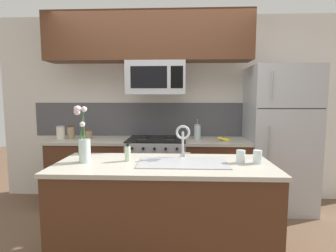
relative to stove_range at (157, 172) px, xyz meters
name	(u,v)px	position (x,y,z in m)	size (l,w,h in m)	color
ground_plane	(150,241)	(0.00, -0.90, -0.46)	(10.00, 10.00, 0.00)	brown
rear_partition	(179,109)	(0.30, 0.38, 0.84)	(5.20, 0.10, 2.60)	silver
splash_band	(159,119)	(0.00, 0.32, 0.69)	(3.61, 0.01, 0.48)	#4C4C51
back_counter_left	(92,172)	(-0.89, 0.00, -0.01)	(1.05, 0.65, 0.91)	#4C2B19
back_counter_right	(216,173)	(0.79, 0.00, -0.01)	(0.85, 0.65, 0.91)	#4C2B19
stove_range	(157,172)	(0.00, 0.00, 0.00)	(0.76, 0.64, 0.93)	#A8AAAF
microwave	(156,78)	(0.00, -0.02, 1.25)	(0.74, 0.40, 0.42)	#A8AAAF
upper_cabinet_band	(148,37)	(-0.10, -0.05, 1.76)	(2.59, 0.34, 0.60)	#4C2B19
refrigerator	(278,139)	(1.60, 0.02, 0.47)	(0.81, 0.74, 1.86)	#A8AAAF
storage_jar_tall	(61,133)	(-1.30, -0.01, 0.54)	(0.11, 0.11, 0.17)	silver
storage_jar_medium	(71,132)	(-1.17, 0.02, 0.54)	(0.10, 0.10, 0.18)	#997F5B
storage_jar_short	(89,134)	(-0.92, 0.01, 0.51)	(0.09, 0.09, 0.12)	#997F5B
banana_bunch	(224,139)	(0.88, -0.06, 0.47)	(0.19, 0.12, 0.08)	yellow
french_press	(197,132)	(0.54, 0.06, 0.55)	(0.09, 0.09, 0.27)	silver
island_counter	(164,214)	(0.17, -1.25, -0.01)	(1.85, 0.75, 0.91)	#4C2B19
kitchen_sink	(183,171)	(0.33, -1.25, 0.38)	(0.76, 0.40, 0.16)	#ADAFB5
sink_faucet	(183,137)	(0.33, -1.05, 0.65)	(0.14, 0.14, 0.31)	#B7BABF
dish_soap_bottle	(128,153)	(-0.15, -1.19, 0.52)	(0.06, 0.05, 0.16)	beige
drinking_glass	(241,157)	(0.82, -1.22, 0.50)	(0.08, 0.08, 0.11)	silver
spare_glass	(257,157)	(0.96, -1.23, 0.50)	(0.07, 0.07, 0.11)	silver
flower_vase	(84,144)	(-0.52, -1.25, 0.61)	(0.15, 0.12, 0.49)	silver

